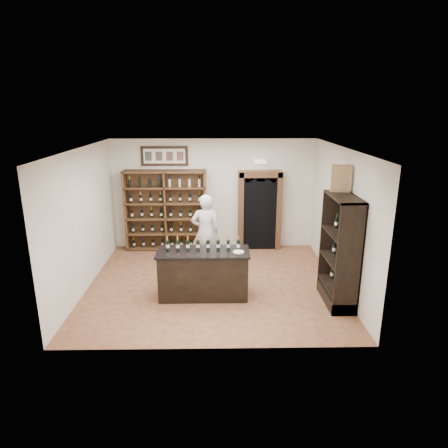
{
  "coord_description": "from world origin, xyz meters",
  "views": [
    {
      "loc": [
        0.09,
        -8.2,
        3.83
      ],
      "look_at": [
        0.24,
        0.3,
        1.3
      ],
      "focal_mm": 32.0,
      "sensor_mm": 36.0,
      "label": 1
    }
  ],
  "objects": [
    {
      "name": "wine_crate",
      "position": [
        2.51,
        -0.5,
        2.46
      ],
      "size": [
        0.39,
        0.21,
        0.52
      ],
      "primitive_type": "cube",
      "rotation": [
        0.0,
        0.0,
        -0.16
      ],
      "color": "#A37956",
      "rests_on": "side_cabinet"
    },
    {
      "name": "side_cabinet",
      "position": [
        2.52,
        -0.9,
        0.75
      ],
      "size": [
        0.48,
        1.2,
        2.2
      ],
      "color": "black",
      "rests_on": "ground"
    },
    {
      "name": "shopkeeper",
      "position": [
        -0.2,
        0.92,
        0.92
      ],
      "size": [
        0.73,
        0.53,
        1.85
      ],
      "primitive_type": "imported",
      "rotation": [
        0.0,
        0.0,
        3.28
      ],
      "color": "silver",
      "rests_on": "ground"
    },
    {
      "name": "plate",
      "position": [
        0.52,
        -0.69,
        1.01
      ],
      "size": [
        0.22,
        0.22,
        0.02
      ],
      "primitive_type": "cylinder",
      "color": "silver",
      "rests_on": "tasting_counter"
    },
    {
      "name": "framed_picture",
      "position": [
        -1.3,
        2.47,
        2.55
      ],
      "size": [
        1.25,
        0.04,
        0.52
      ],
      "primitive_type": "cube",
      "color": "black",
      "rests_on": "wall_back"
    },
    {
      "name": "counter_bottle_7",
      "position": [
        0.52,
        -0.54,
        1.11
      ],
      "size": [
        0.07,
        0.07,
        0.3
      ],
      "color": "black",
      "rests_on": "tasting_counter"
    },
    {
      "name": "wall_back",
      "position": [
        0.0,
        2.5,
        1.5
      ],
      "size": [
        5.5,
        0.04,
        3.0
      ],
      "primitive_type": "cube",
      "color": "white",
      "rests_on": "ground"
    },
    {
      "name": "counter_bottle_0",
      "position": [
        -0.92,
        -0.54,
        1.11
      ],
      "size": [
        0.07,
        0.07,
        0.3
      ],
      "color": "black",
      "rests_on": "tasting_counter"
    },
    {
      "name": "counter_bottle_6",
      "position": [
        0.31,
        -0.54,
        1.11
      ],
      "size": [
        0.07,
        0.07,
        0.3
      ],
      "color": "black",
      "rests_on": "tasting_counter"
    },
    {
      "name": "counter_bottle_2",
      "position": [
        -0.51,
        -0.54,
        1.11
      ],
      "size": [
        0.07,
        0.07,
        0.3
      ],
      "color": "black",
      "rests_on": "tasting_counter"
    },
    {
      "name": "wall_left",
      "position": [
        -2.75,
        0.0,
        1.5
      ],
      "size": [
        0.04,
        5.0,
        3.0
      ],
      "primitive_type": "cube",
      "color": "white",
      "rests_on": "ground"
    },
    {
      "name": "counter_bottle_1",
      "position": [
        -0.71,
        -0.54,
        1.11
      ],
      "size": [
        0.07,
        0.07,
        0.3
      ],
      "color": "black",
      "rests_on": "tasting_counter"
    },
    {
      "name": "counter_bottle_5",
      "position": [
        0.11,
        -0.54,
        1.11
      ],
      "size": [
        0.07,
        0.07,
        0.3
      ],
      "color": "black",
      "rests_on": "tasting_counter"
    },
    {
      "name": "ceiling",
      "position": [
        0.0,
        0.0,
        3.0
      ],
      "size": [
        5.5,
        5.5,
        0.0
      ],
      "primitive_type": "plane",
      "rotation": [
        3.14,
        0.0,
        0.0
      ],
      "color": "white",
      "rests_on": "wall_back"
    },
    {
      "name": "counter_bottle_3",
      "position": [
        -0.3,
        -0.54,
        1.11
      ],
      "size": [
        0.07,
        0.07,
        0.3
      ],
      "color": "black",
      "rests_on": "tasting_counter"
    },
    {
      "name": "tasting_counter",
      "position": [
        -0.2,
        -0.6,
        0.49
      ],
      "size": [
        1.88,
        0.78,
        1.0
      ],
      "color": "black",
      "rests_on": "ground"
    },
    {
      "name": "wine_shelf",
      "position": [
        -1.3,
        2.33,
        1.1
      ],
      "size": [
        2.2,
        0.38,
        2.2
      ],
      "color": "#4F351B",
      "rests_on": "ground"
    },
    {
      "name": "emergency_light",
      "position": [
        1.25,
        2.42,
        2.4
      ],
      "size": [
        0.3,
        0.1,
        0.1
      ],
      "primitive_type": "cube",
      "color": "white",
      "rests_on": "wall_back"
    },
    {
      "name": "floor",
      "position": [
        0.0,
        0.0,
        0.0
      ],
      "size": [
        5.5,
        5.5,
        0.0
      ],
      "primitive_type": "plane",
      "color": "#9A653D",
      "rests_on": "ground"
    },
    {
      "name": "wall_right",
      "position": [
        2.75,
        0.0,
        1.5
      ],
      "size": [
        0.04,
        5.0,
        3.0
      ],
      "primitive_type": "cube",
      "color": "white",
      "rests_on": "ground"
    },
    {
      "name": "counter_bottle_4",
      "position": [
        -0.1,
        -0.54,
        1.11
      ],
      "size": [
        0.07,
        0.07,
        0.3
      ],
      "color": "black",
      "rests_on": "tasting_counter"
    },
    {
      "name": "arched_doorway",
      "position": [
        1.25,
        2.33,
        1.14
      ],
      "size": [
        1.17,
        0.35,
        2.17
      ],
      "color": "black",
      "rests_on": "ground"
    }
  ]
}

